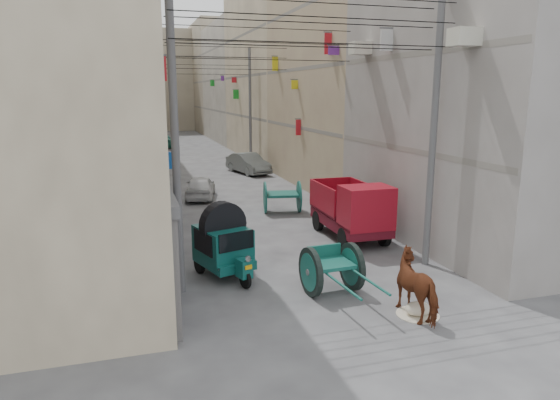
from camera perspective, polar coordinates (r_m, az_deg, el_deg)
name	(u,v)px	position (r m, az deg, el deg)	size (l,w,h in m)	color
building_row_left	(76,72)	(40.58, -22.25, 13.37)	(8.00, 62.00, 14.00)	beige
building_row_right	(284,74)	(42.39, 0.48, 14.16)	(8.00, 62.00, 14.00)	gray
end_cap_building	(160,81)	(72.47, -13.61, 13.06)	(22.00, 10.00, 13.00)	tan
shutters_left	(156,201)	(17.06, -13.98, -0.11)	(0.18, 14.40, 2.88)	#4F4F54
signboards	(214,121)	(28.39, -7.53, 8.90)	(8.22, 40.52, 5.67)	#B41821
ac_units	(410,10)	(16.44, 14.67, 20.25)	(0.70, 6.55, 3.35)	beige
utility_poles	(231,115)	(23.79, -5.65, 9.69)	(7.40, 22.20, 8.00)	#545456
overhead_cables	(242,49)	(21.29, -4.36, 16.87)	(7.40, 22.52, 1.12)	black
auto_rickshaw	(224,243)	(13.96, -6.47, -4.89)	(1.73, 2.36, 1.60)	black
tonga_cart	(332,268)	(12.86, 5.92, -7.77)	(1.37, 2.83, 1.25)	black
mini_truck	(355,213)	(17.21, 8.56, -1.49)	(1.70, 3.69, 2.07)	black
second_cart	(282,196)	(21.15, 0.25, 0.46)	(1.75, 1.61, 1.35)	#114E44
feed_sack	(418,309)	(12.17, 15.50, -11.88)	(0.61, 0.49, 0.31)	beige
horse	(420,285)	(11.97, 15.71, -9.35)	(0.78, 1.71, 1.45)	brown
distant_car_white	(200,187)	(24.35, -9.08, 1.48)	(1.31, 3.25, 1.11)	#BCBCBC
distant_car_grey	(248,163)	(31.57, -3.66, 4.20)	(1.34, 3.85, 1.27)	#545958
distant_car_green	(163,142)	(47.03, -13.18, 6.51)	(1.69, 4.17, 1.21)	#1D5546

